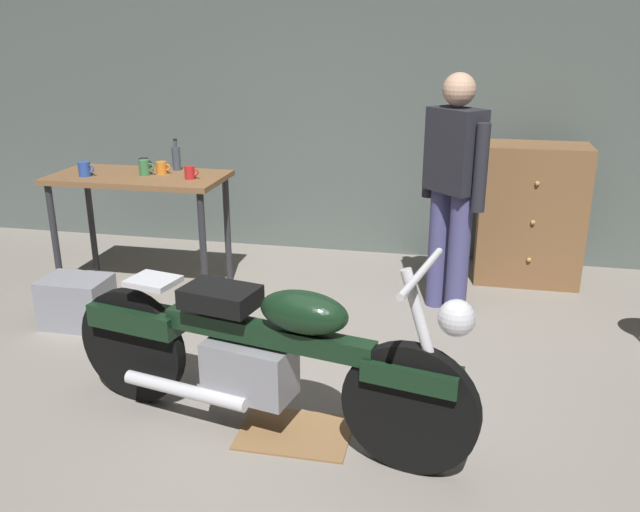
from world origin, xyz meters
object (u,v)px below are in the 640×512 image
at_px(person_standing, 453,185).
at_px(bottle, 176,158).
at_px(mug_blue_enamel, 85,169).
at_px(mug_black_matte, 144,165).
at_px(wooden_dresser, 530,214).
at_px(mug_green_speckled, 145,167).
at_px(mug_orange_travel, 162,168).
at_px(motorcycle, 261,352).
at_px(storage_bin, 77,302).
at_px(mug_red_diner, 190,173).

bearing_deg(person_standing, bottle, 39.77).
bearing_deg(mug_blue_enamel, mug_black_matte, 36.62).
height_order(wooden_dresser, mug_green_speckled, wooden_dresser).
relative_size(mug_orange_travel, mug_blue_enamel, 0.91).
height_order(motorcycle, wooden_dresser, wooden_dresser).
bearing_deg(person_standing, storage_bin, 62.42).
xyz_separation_m(storage_bin, mug_red_diner, (0.59, 0.69, 0.78)).
relative_size(storage_bin, bottle, 1.83).
bearing_deg(mug_black_matte, mug_red_diner, -22.97).
height_order(motorcycle, mug_green_speckled, mug_green_speckled).
height_order(wooden_dresser, mug_blue_enamel, wooden_dresser).
bearing_deg(mug_orange_travel, mug_green_speckled, -144.48).
height_order(storage_bin, mug_black_matte, mug_black_matte).
distance_m(person_standing, mug_blue_enamel, 2.68).
xyz_separation_m(mug_black_matte, mug_orange_travel, (0.17, -0.06, -0.00)).
bearing_deg(mug_green_speckled, storage_bin, -105.59).
height_order(storage_bin, mug_green_speckled, mug_green_speckled).
distance_m(wooden_dresser, mug_red_diner, 2.65).
distance_m(motorcycle, storage_bin, 1.89).
relative_size(wooden_dresser, mug_green_speckled, 9.38).
relative_size(mug_black_matte, mug_blue_enamel, 0.87).
distance_m(person_standing, mug_orange_travel, 2.15).
bearing_deg(mug_green_speckled, mug_blue_enamel, -163.01).
xyz_separation_m(wooden_dresser, mug_red_diner, (-2.48, -0.83, 0.40)).
distance_m(motorcycle, mug_red_diner, 2.01).
distance_m(wooden_dresser, mug_black_matte, 3.03).
height_order(mug_red_diner, mug_blue_enamel, mug_blue_enamel).
relative_size(motorcycle, mug_green_speckled, 18.39).
distance_m(motorcycle, mug_orange_travel, 2.26).
distance_m(wooden_dresser, bottle, 2.80).
bearing_deg(bottle, mug_orange_travel, -111.46).
bearing_deg(mug_red_diner, bottle, 128.85).
bearing_deg(bottle, motorcycle, -57.45).
height_order(person_standing, mug_black_matte, person_standing).
bearing_deg(mug_black_matte, mug_green_speckled, -63.04).
height_order(motorcycle, bottle, bottle).
bearing_deg(mug_blue_enamel, bottle, 30.92).
distance_m(storage_bin, mug_green_speckled, 1.11).
height_order(motorcycle, mug_blue_enamel, mug_blue_enamel).
bearing_deg(mug_black_matte, mug_orange_travel, -19.29).
height_order(person_standing, mug_green_speckled, person_standing).
xyz_separation_m(mug_green_speckled, mug_blue_enamel, (-0.42, -0.13, -0.00)).
xyz_separation_m(person_standing, mug_orange_travel, (-2.15, 0.03, 0.02)).
relative_size(mug_orange_travel, bottle, 0.47).
height_order(wooden_dresser, bottle, bottle).
bearing_deg(mug_red_diner, wooden_dresser, 18.39).
bearing_deg(storage_bin, motorcycle, -31.08).
bearing_deg(storage_bin, bottle, 69.16).
relative_size(mug_green_speckled, mug_orange_travel, 1.04).
relative_size(storage_bin, mug_red_diner, 4.15).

